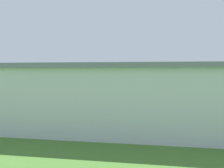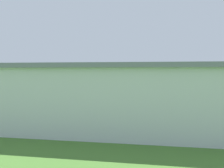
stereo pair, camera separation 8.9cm
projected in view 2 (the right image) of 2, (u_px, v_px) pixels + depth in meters
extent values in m
plane|color=#47752D|center=(121.00, 94.00, 52.60)|extent=(400.00, 400.00, 0.00)
cube|color=silver|center=(94.00, 96.00, 23.30)|extent=(38.73, 12.10, 5.10)
cube|color=slate|center=(94.00, 66.00, 23.16)|extent=(39.34, 12.71, 0.35)
cube|color=#384251|center=(107.00, 95.00, 29.10)|extent=(10.00, 0.27, 4.18)
cylinder|color=silver|center=(113.00, 79.00, 55.47)|extent=(5.38, 4.62, 1.89)
cone|color=black|center=(126.00, 81.00, 57.03)|extent=(1.08, 1.07, 0.82)
cube|color=silver|center=(115.00, 80.00, 55.80)|extent=(6.98, 8.17, 0.33)
cube|color=silver|center=(117.00, 75.00, 55.99)|extent=(6.98, 8.17, 0.33)
cube|color=silver|center=(102.00, 73.00, 54.23)|extent=(1.06, 0.88, 1.44)
cube|color=silver|center=(101.00, 78.00, 54.21)|extent=(2.34, 2.59, 0.21)
cylinder|color=black|center=(116.00, 86.00, 54.89)|extent=(0.59, 0.51, 0.64)
cylinder|color=black|center=(112.00, 85.00, 56.57)|extent=(0.59, 0.51, 0.64)
cylinder|color=#332D28|center=(123.00, 78.00, 53.26)|extent=(0.26, 0.23, 1.34)
cylinder|color=#332D28|center=(110.00, 77.00, 58.54)|extent=(0.26, 0.23, 1.34)
cylinder|color=#72338C|center=(23.00, 98.00, 41.29)|extent=(0.44, 0.44, 0.83)
cylinder|color=#3F3F47|center=(23.00, 94.00, 41.25)|extent=(0.52, 0.52, 0.59)
sphere|color=beige|center=(23.00, 91.00, 41.23)|extent=(0.23, 0.23, 0.23)
cylinder|color=#3F3F47|center=(213.00, 101.00, 37.82)|extent=(0.40, 0.40, 0.83)
cylinder|color=beige|center=(213.00, 96.00, 37.79)|extent=(0.48, 0.48, 0.59)
sphere|color=brown|center=(213.00, 93.00, 37.76)|extent=(0.23, 0.23, 0.23)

